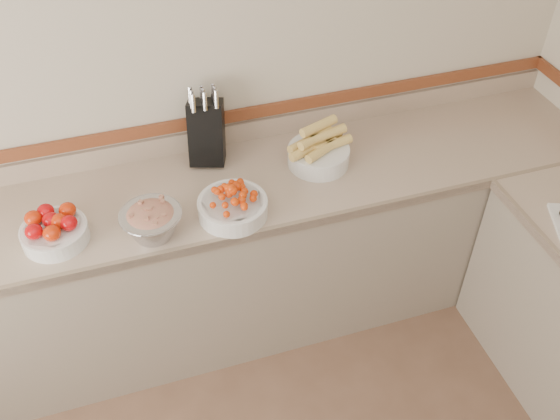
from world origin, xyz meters
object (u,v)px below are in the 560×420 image
object	(u,v)px
cherry_tomato_bowl	(233,205)
knife_block	(206,131)
tomato_bowl	(54,230)
rhubarb_bowl	(152,221)
corn_bowl	(319,151)

from	to	relation	value
cherry_tomato_bowl	knife_block	bearing A→B (deg)	91.43
tomato_bowl	rhubarb_bowl	distance (m)	0.39
tomato_bowl	rhubarb_bowl	world-z (taller)	rhubarb_bowl
rhubarb_bowl	corn_bowl	bearing A→B (deg)	16.60
knife_block	rhubarb_bowl	bearing A→B (deg)	-127.36
knife_block	corn_bowl	world-z (taller)	knife_block
tomato_bowl	corn_bowl	bearing A→B (deg)	7.25
knife_block	tomato_bowl	world-z (taller)	knife_block
corn_bowl	rhubarb_bowl	size ratio (longest dim) A/B	1.25
rhubarb_bowl	tomato_bowl	bearing A→B (deg)	166.76
cherry_tomato_bowl	tomato_bowl	bearing A→B (deg)	174.34
knife_block	cherry_tomato_bowl	distance (m)	0.42
cherry_tomato_bowl	rhubarb_bowl	xyz separation A→B (m)	(-0.34, -0.02, 0.02)
knife_block	corn_bowl	xyz separation A→B (m)	(0.47, -0.19, -0.09)
knife_block	tomato_bowl	size ratio (longest dim) A/B	1.43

